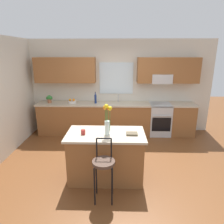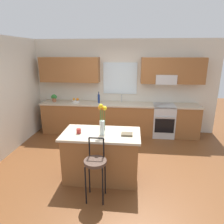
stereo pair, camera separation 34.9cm
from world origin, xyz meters
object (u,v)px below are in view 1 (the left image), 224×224
object	(u,v)px
kitchen_island	(106,156)
mug_ceramic	(83,132)
cookbook	(132,134)
flower_vase	(107,119)
potted_plant_small	(49,98)
bar_stool_near	(104,165)
bottle_olive_oil	(96,99)
oven_range	(159,119)
fruit_bowl_oranges	(72,102)

from	to	relation	value
kitchen_island	mug_ceramic	bearing A→B (deg)	-171.57
mug_ceramic	cookbook	world-z (taller)	mug_ceramic
flower_vase	cookbook	distance (m)	0.52
cookbook	potted_plant_small	world-z (taller)	potted_plant_small
bar_stool_near	bottle_olive_oil	size ratio (longest dim) A/B	3.17
potted_plant_small	flower_vase	bearing A→B (deg)	-52.11
potted_plant_small	kitchen_island	bearing A→B (deg)	-51.78
oven_range	kitchen_island	bearing A→B (deg)	-123.12
oven_range	bar_stool_near	world-z (taller)	bar_stool_near
oven_range	flower_vase	size ratio (longest dim) A/B	1.60
kitchen_island	fruit_bowl_oranges	distance (m)	2.54
mug_ceramic	fruit_bowl_oranges	xyz separation A→B (m)	(-0.70, 2.30, -0.00)
oven_range	kitchen_island	xyz separation A→B (m)	(-1.44, -2.21, 0.00)
bottle_olive_oil	oven_range	bearing A→B (deg)	-0.76
cookbook	fruit_bowl_oranges	distance (m)	2.78
kitchen_island	bottle_olive_oil	bearing A→B (deg)	100.64
oven_range	mug_ceramic	distance (m)	2.97
bar_stool_near	fruit_bowl_oranges	size ratio (longest dim) A/B	4.34
kitchen_island	bar_stool_near	world-z (taller)	bar_stool_near
cookbook	mug_ceramic	bearing A→B (deg)	-179.31
cookbook	potted_plant_small	bearing A→B (deg)	134.36
bar_stool_near	flower_vase	world-z (taller)	flower_vase
mug_ceramic	cookbook	distance (m)	0.87
kitchen_island	flower_vase	bearing A→B (deg)	-64.48
bar_stool_near	bottle_olive_oil	xyz separation A→B (m)	(-0.42, 2.84, 0.42)
flower_vase	fruit_bowl_oranges	world-z (taller)	flower_vase
oven_range	bottle_olive_oil	distance (m)	1.95
potted_plant_small	bottle_olive_oil	bearing A→B (deg)	-0.00
flower_vase	mug_ceramic	size ratio (longest dim) A/B	6.39
mug_ceramic	cookbook	xyz separation A→B (m)	(0.87, 0.01, -0.03)
mug_ceramic	potted_plant_small	xyz separation A→B (m)	(-1.36, 2.30, 0.08)
cookbook	potted_plant_small	size ratio (longest dim) A/B	0.88
bar_stool_near	potted_plant_small	distance (m)	3.37
cookbook	fruit_bowl_oranges	xyz separation A→B (m)	(-1.58, 2.28, 0.03)
kitchen_island	mug_ceramic	world-z (taller)	mug_ceramic
bottle_olive_oil	potted_plant_small	xyz separation A→B (m)	(-1.34, 0.00, -0.00)
oven_range	fruit_bowl_oranges	world-z (taller)	fruit_bowl_oranges
fruit_bowl_oranges	potted_plant_small	bearing A→B (deg)	180.00
potted_plant_small	cookbook	bearing A→B (deg)	-45.64
cookbook	bottle_olive_oil	size ratio (longest dim) A/B	0.61
oven_range	cookbook	bearing A→B (deg)	-113.21
fruit_bowl_oranges	potted_plant_small	xyz separation A→B (m)	(-0.66, 0.00, 0.09)
bar_stool_near	flower_vase	xyz separation A→B (m)	(0.03, 0.53, 0.59)
oven_range	kitchen_island	distance (m)	2.64
mug_ceramic	bottle_olive_oil	bearing A→B (deg)	90.48
bar_stool_near	bottle_olive_oil	distance (m)	2.90
fruit_bowl_oranges	flower_vase	bearing A→B (deg)	-63.74
mug_ceramic	flower_vase	bearing A→B (deg)	-1.36
oven_range	bottle_olive_oil	xyz separation A→B (m)	(-1.86, 0.02, 0.59)
bar_stool_near	mug_ceramic	distance (m)	0.75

